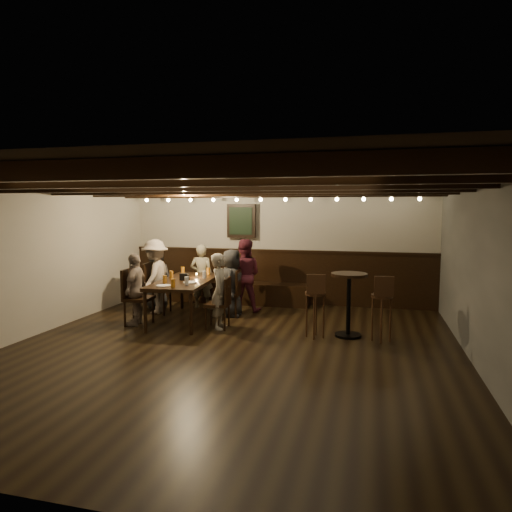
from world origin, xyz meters
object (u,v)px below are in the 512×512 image
(chair_left_far, at_px, (138,308))
(chair_right_far, at_px, (219,313))
(person_right_far, at_px, (220,291))
(bar_stool_left, at_px, (315,314))
(person_right_near, at_px, (232,283))
(person_left_near, at_px, (155,276))
(dining_table, at_px, (185,283))
(person_left_far, at_px, (136,289))
(person_bench_left, at_px, (157,277))
(high_top_table, at_px, (349,295))
(person_bench_centre, at_px, (202,276))
(chair_left_near, at_px, (157,298))
(chair_right_near, at_px, (230,302))
(bar_stool_right, at_px, (381,317))
(person_bench_right, at_px, (244,275))

(chair_left_far, bearing_deg, chair_right_far, 90.00)
(person_right_far, relative_size, bar_stool_left, 1.24)
(person_right_near, bearing_deg, person_left_near, 90.00)
(dining_table, xyz_separation_m, person_left_far, (-0.71, -0.52, -0.05))
(person_bench_left, relative_size, high_top_table, 1.25)
(chair_right_far, relative_size, person_right_near, 0.69)
(person_bench_centre, relative_size, person_left_near, 0.91)
(person_right_near, bearing_deg, chair_left_near, 90.00)
(chair_right_near, height_order, bar_stool_right, bar_stool_right)
(person_left_near, height_order, person_right_near, person_left_near)
(person_bench_left, distance_m, person_left_near, 0.48)
(chair_left_near, bearing_deg, bar_stool_left, 68.37)
(person_left_far, height_order, bar_stool_left, person_left_far)
(chair_left_far, relative_size, bar_stool_right, 0.95)
(bar_stool_right, bearing_deg, person_left_far, 171.76)
(dining_table, distance_m, person_left_far, 0.88)
(person_right_near, xyz_separation_m, high_top_table, (2.20, -0.86, 0.03))
(person_bench_left, bearing_deg, person_left_near, 108.43)
(chair_right_far, relative_size, person_bench_right, 0.61)
(chair_right_near, xyz_separation_m, person_left_near, (-1.46, -0.13, 0.45))
(person_bench_right, relative_size, person_left_far, 1.14)
(chair_right_far, relative_size, bar_stool_left, 0.84)
(dining_table, height_order, high_top_table, high_top_table)
(person_right_far, bearing_deg, person_left_far, 90.00)
(person_bench_centre, relative_size, high_top_table, 1.28)
(chair_right_near, height_order, high_top_table, high_top_table)
(dining_table, bearing_deg, person_bench_centre, 90.00)
(chair_left_near, xyz_separation_m, person_bench_centre, (0.66, 0.66, 0.35))
(chair_left_near, relative_size, high_top_table, 0.96)
(chair_left_near, distance_m, chair_right_near, 1.44)
(bar_stool_left, bearing_deg, high_top_table, 12.80)
(person_right_far, bearing_deg, bar_stool_left, -101.19)
(person_bench_left, bearing_deg, bar_stool_left, 152.83)
(high_top_table, bearing_deg, person_left_far, -177.33)
(person_bench_right, distance_m, high_top_table, 2.47)
(chair_left_near, height_order, person_bench_centre, person_bench_centre)
(person_right_near, xyz_separation_m, person_right_far, (0.08, -0.90, 0.01))
(bar_stool_right, bearing_deg, chair_right_near, 151.18)
(person_bench_right, distance_m, person_left_near, 1.71)
(high_top_table, bearing_deg, person_bench_centre, 155.08)
(chair_left_far, bearing_deg, chair_right_near, 122.02)
(person_left_far, bearing_deg, person_bench_right, 129.29)
(dining_table, xyz_separation_m, person_bench_centre, (-0.09, 1.05, -0.03))
(person_left_near, relative_size, high_top_table, 1.42)
(chair_right_near, height_order, person_bench_left, person_bench_left)
(person_bench_centre, distance_m, person_bench_right, 0.91)
(chair_left_near, xyz_separation_m, chair_right_far, (1.51, -0.77, -0.03))
(dining_table, xyz_separation_m, person_right_near, (0.71, 0.52, -0.05))
(chair_left_far, distance_m, person_bench_centre, 1.70)
(chair_right_far, bearing_deg, person_bench_right, -7.67)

